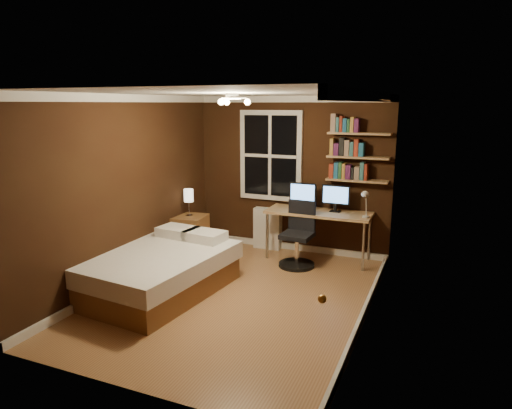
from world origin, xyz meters
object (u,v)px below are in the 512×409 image
at_px(monitor_right, 336,198).
at_px(radiator, 268,228).
at_px(nightstand, 190,235).
at_px(bed, 159,271).
at_px(monitor_left, 303,196).
at_px(desk, 319,215).
at_px(office_chair, 298,242).
at_px(bedside_lamp, 189,203).
at_px(desk_lamp, 365,204).

bearing_deg(monitor_right, radiator, 174.02).
bearing_deg(monitor_right, nightstand, -164.05).
height_order(bed, monitor_left, monitor_left).
distance_m(desk, office_chair, 0.56).
distance_m(bedside_lamp, desk_lamp, 2.73).
distance_m(nightstand, monitor_right, 2.39).
bearing_deg(bed, radiator, 79.96).
height_order(nightstand, desk_lamp, desk_lamp).
relative_size(radiator, office_chair, 0.71).
bearing_deg(nightstand, radiator, 27.51).
bearing_deg(desk_lamp, office_chair, -166.58).
bearing_deg(radiator, nightstand, -144.45).
relative_size(bed, monitor_right, 4.85).
bearing_deg(monitor_right, desk, -161.22).
bearing_deg(bedside_lamp, monitor_right, 15.95).
relative_size(desk_lamp, office_chair, 0.45).
bearing_deg(radiator, office_chair, -39.89).
xyz_separation_m(radiator, office_chair, (0.72, -0.60, 0.02)).
xyz_separation_m(radiator, monitor_right, (1.15, -0.12, 0.63)).
xyz_separation_m(bedside_lamp, monitor_left, (1.69, 0.63, 0.12)).
xyz_separation_m(monitor_left, monitor_right, (0.52, 0.00, 0.00)).
xyz_separation_m(bed, radiator, (0.63, 2.23, 0.06)).
xyz_separation_m(desk, desk_lamp, (0.73, -0.18, 0.28)).
height_order(bedside_lamp, monitor_left, monitor_left).
relative_size(monitor_right, desk_lamp, 0.98).
distance_m(desk_lamp, office_chair, 1.13).
height_order(bedside_lamp, radiator, bedside_lamp).
height_order(nightstand, monitor_right, monitor_right).
bearing_deg(desk, monitor_right, 18.78).
bearing_deg(radiator, monitor_right, -5.98).
distance_m(nightstand, bedside_lamp, 0.53).
xyz_separation_m(desk_lamp, office_chair, (-0.92, -0.22, -0.62)).
xyz_separation_m(desk, office_chair, (-0.20, -0.40, -0.34)).
relative_size(monitor_right, office_chair, 0.44).
bearing_deg(desk, nightstand, -164.40).
distance_m(monitor_right, office_chair, 0.89).
bearing_deg(office_chair, nightstand, -172.41).
bearing_deg(nightstand, bedside_lamp, 0.00).
height_order(bed, office_chair, office_chair).
relative_size(bedside_lamp, desk, 0.27).
bearing_deg(bed, monitor_left, 64.82).
xyz_separation_m(nightstand, bedside_lamp, (0.00, 0.00, 0.53)).
distance_m(monitor_right, desk_lamp, 0.56).
bearing_deg(nightstand, bed, -82.29).
xyz_separation_m(bedside_lamp, monitor_right, (2.21, 0.63, 0.12)).
bearing_deg(bedside_lamp, bed, -74.25).
bearing_deg(desk, bed, -127.42).
bearing_deg(office_chair, desk_lamp, 16.26).
bearing_deg(monitor_left, bed, -121.01).
height_order(nightstand, radiator, radiator).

